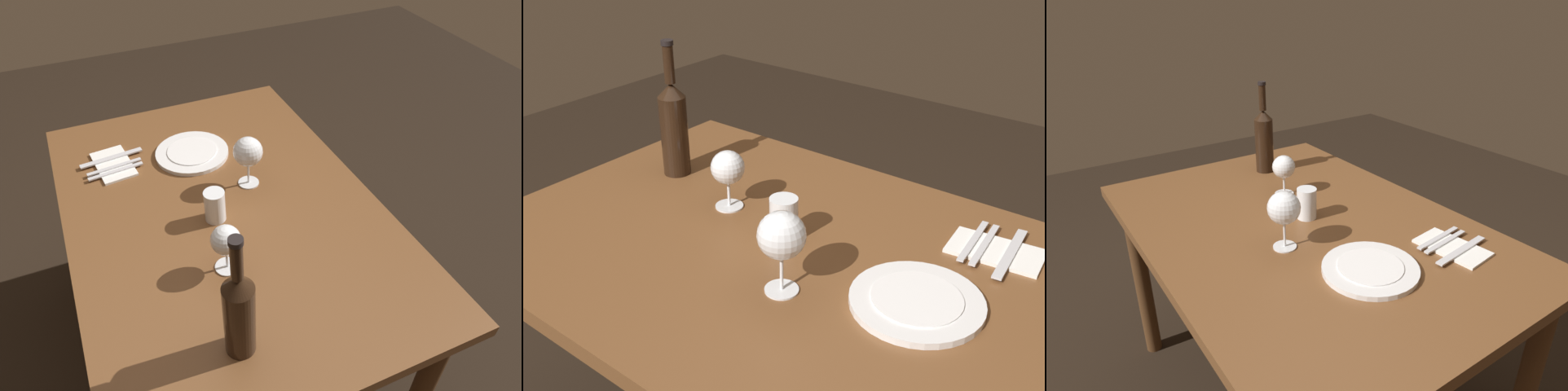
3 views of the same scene
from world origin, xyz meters
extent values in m
plane|color=black|center=(0.00, 0.00, 0.00)|extent=(6.00, 6.00, 0.00)
cube|color=brown|center=(0.00, 0.00, 0.72)|extent=(1.30, 0.90, 0.04)
cylinder|color=#50311A|center=(0.58, -0.38, 0.35)|extent=(0.06, 0.06, 0.70)
cylinder|color=#50311A|center=(0.58, 0.38, 0.35)|extent=(0.06, 0.06, 0.70)
cylinder|color=white|center=(-0.22, 0.07, 0.74)|extent=(0.07, 0.07, 0.00)
cylinder|color=white|center=(-0.22, 0.07, 0.78)|extent=(0.01, 0.01, 0.07)
sphere|color=white|center=(-0.22, 0.07, 0.84)|extent=(0.08, 0.08, 0.08)
cylinder|color=#42070F|center=(-0.22, 0.07, 0.84)|extent=(0.06, 0.06, 0.03)
cylinder|color=white|center=(0.08, -0.12, 0.74)|extent=(0.07, 0.07, 0.00)
cylinder|color=white|center=(0.08, -0.12, 0.78)|extent=(0.01, 0.01, 0.08)
sphere|color=white|center=(0.08, -0.12, 0.86)|extent=(0.09, 0.09, 0.09)
cylinder|color=#42070F|center=(0.08, -0.12, 0.86)|extent=(0.07, 0.07, 0.02)
cylinder|color=black|center=(-0.45, 0.12, 0.84)|extent=(0.07, 0.07, 0.21)
cone|color=black|center=(-0.45, 0.12, 0.96)|extent=(0.07, 0.07, 0.03)
cylinder|color=black|center=(-0.45, 0.12, 1.03)|extent=(0.03, 0.03, 0.09)
cylinder|color=black|center=(-0.45, 0.12, 1.08)|extent=(0.03, 0.03, 0.01)
cylinder|color=white|center=(-0.03, 0.03, 0.79)|extent=(0.06, 0.06, 0.10)
cylinder|color=silver|center=(-0.03, 0.03, 0.77)|extent=(0.05, 0.05, 0.05)
cylinder|color=white|center=(0.30, 0.00, 0.75)|extent=(0.25, 0.25, 0.01)
cylinder|color=white|center=(0.30, 0.00, 0.76)|extent=(0.17, 0.17, 0.00)
cube|color=white|center=(0.35, 0.26, 0.74)|extent=(0.20, 0.13, 0.01)
cube|color=silver|center=(0.32, 0.26, 0.75)|extent=(0.03, 0.18, 0.00)
cube|color=silver|center=(0.30, 0.26, 0.75)|extent=(0.03, 0.18, 0.00)
cube|color=silver|center=(0.38, 0.26, 0.75)|extent=(0.04, 0.21, 0.00)
camera|label=1|loc=(-1.01, 0.32, 1.69)|focal=32.68mm
camera|label=2|loc=(0.70, -0.91, 1.47)|focal=44.82mm
camera|label=3|loc=(1.00, -0.67, 1.40)|focal=31.06mm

